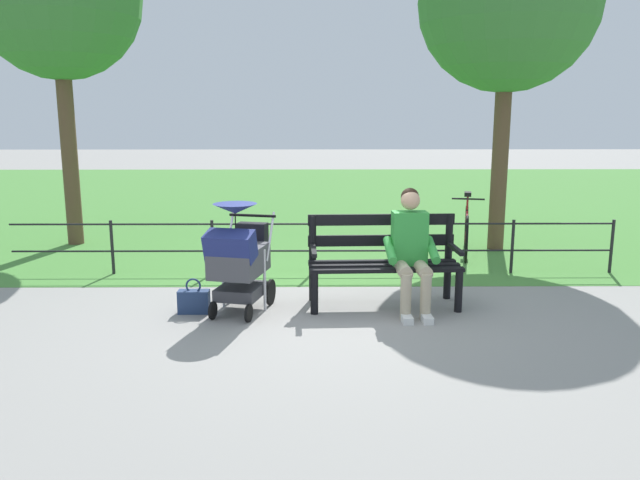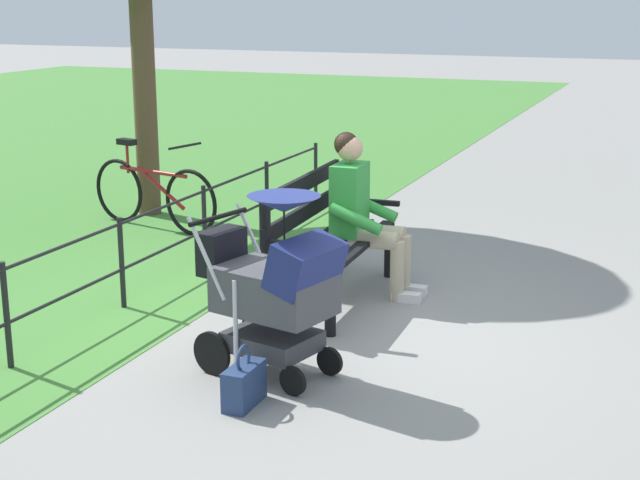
% 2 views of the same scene
% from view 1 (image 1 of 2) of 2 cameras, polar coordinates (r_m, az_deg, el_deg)
% --- Properties ---
extents(ground_plane, '(60.00, 60.00, 0.00)m').
position_cam_1_polar(ground_plane, '(6.77, -0.67, -6.09)').
color(ground_plane, gray).
extents(grass_lawn, '(40.00, 16.00, 0.01)m').
position_cam_1_polar(grass_lawn, '(15.39, -0.60, 3.81)').
color(grass_lawn, '#478438').
rests_on(grass_lawn, ground).
extents(park_bench, '(1.62, 0.66, 0.96)m').
position_cam_1_polar(park_bench, '(6.78, 5.72, -1.50)').
color(park_bench, black).
rests_on(park_bench, ground).
extents(person_on_bench, '(0.55, 0.74, 1.28)m').
position_cam_1_polar(person_on_bench, '(6.57, 8.24, -0.64)').
color(person_on_bench, tan).
rests_on(person_on_bench, ground).
extents(stroller, '(0.69, 0.97, 1.15)m').
position_cam_1_polar(stroller, '(6.50, -7.35, -1.50)').
color(stroller, black).
rests_on(stroller, ground).
extents(handbag, '(0.32, 0.14, 0.37)m').
position_cam_1_polar(handbag, '(6.67, -11.34, -5.42)').
color(handbag, navy).
rests_on(handbag, ground).
extents(park_fence, '(7.72, 0.04, 0.70)m').
position_cam_1_polar(park_fence, '(8.06, 1.31, -0.14)').
color(park_fence, black).
rests_on(park_fence, ground).
extents(tree_near_bench, '(2.58, 2.58, 4.89)m').
position_cam_1_polar(tree_near_bench, '(9.91, 16.71, 19.95)').
color(tree_near_bench, brown).
rests_on(tree_near_bench, ground).
extents(bicycle, '(0.53, 1.63, 0.89)m').
position_cam_1_polar(bicycle, '(9.42, 13.10, 0.88)').
color(bicycle, black).
rests_on(bicycle, ground).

